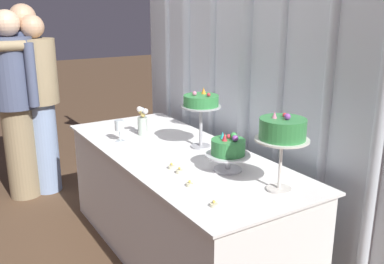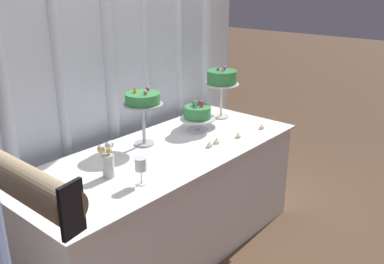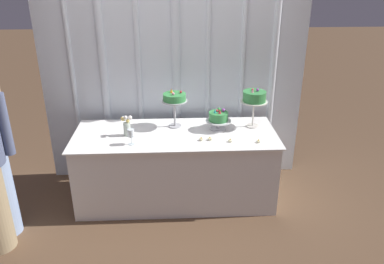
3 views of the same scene
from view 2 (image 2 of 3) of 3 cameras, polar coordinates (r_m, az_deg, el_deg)
ground_plane at (r=3.10m, az=-2.07°, el=-16.09°), size 24.00×24.00×0.00m
draped_curtain at (r=3.00m, az=-11.95°, el=11.88°), size 2.87×0.18×2.60m
cake_table at (r=2.95m, az=-3.61°, el=-9.37°), size 2.05×0.83×0.76m
cake_display_leftmost at (r=2.81m, az=-6.66°, el=4.08°), size 0.27×0.27×0.41m
cake_display_center at (r=3.10m, az=0.75°, el=2.43°), size 0.26×0.26×0.23m
cake_display_rightmost at (r=3.37m, az=4.05°, el=7.12°), size 0.28×0.28×0.42m
wine_glass at (r=2.32m, az=-6.95°, el=-4.50°), size 0.07×0.07×0.15m
flower_vase at (r=2.43m, az=-11.40°, el=-3.64°), size 0.11×0.08×0.22m
tealight_far_left at (r=2.84m, az=2.37°, el=-1.81°), size 0.04×0.04×0.04m
tealight_near_left at (r=2.91m, az=3.34°, el=-1.32°), size 0.04×0.04×0.04m
tealight_near_right at (r=3.03m, az=6.27°, el=-0.53°), size 0.04×0.04×0.04m
tealight_far_right at (r=3.23m, az=9.40°, el=0.63°), size 0.04×0.04×0.03m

